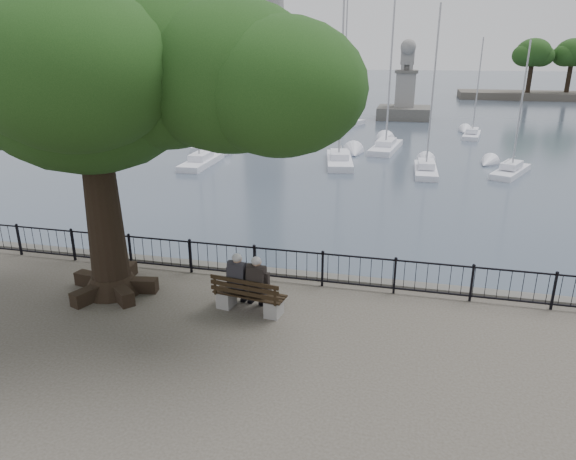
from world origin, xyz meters
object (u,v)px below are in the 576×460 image
(person_left, at_px, (241,282))
(person_right, at_px, (259,286))
(bench, at_px, (249,299))
(tree, at_px, (120,66))
(lion_monument, at_px, (405,99))
(lighthouse, at_px, (262,1))

(person_left, relative_size, person_right, 1.00)
(bench, relative_size, person_left, 1.24)
(person_right, bearing_deg, tree, 174.87)
(tree, bearing_deg, person_right, -5.13)
(bench, distance_m, lion_monument, 49.45)
(bench, xyz_separation_m, tree, (-3.19, 0.38, 5.64))
(person_left, distance_m, person_right, 0.53)
(bench, xyz_separation_m, lion_monument, (2.56, 49.38, 0.79))
(lion_monument, bearing_deg, lighthouse, 148.90)
(bench, xyz_separation_m, person_right, (0.27, 0.07, 0.38))
(bench, height_order, lion_monument, lion_monument)
(person_right, bearing_deg, person_left, 171.22)
(lion_monument, bearing_deg, tree, -96.69)
(lion_monument, bearing_deg, person_left, -93.28)
(person_right, relative_size, lion_monument, 0.18)
(bench, height_order, tree, tree)
(bench, height_order, lighthouse, lighthouse)
(bench, height_order, person_right, person_right)
(person_left, distance_m, lion_monument, 49.31)
(bench, bearing_deg, lion_monument, 87.03)
(lighthouse, xyz_separation_m, lion_monument, (20.00, -12.06, -11.42))
(lighthouse, bearing_deg, bench, -74.15)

